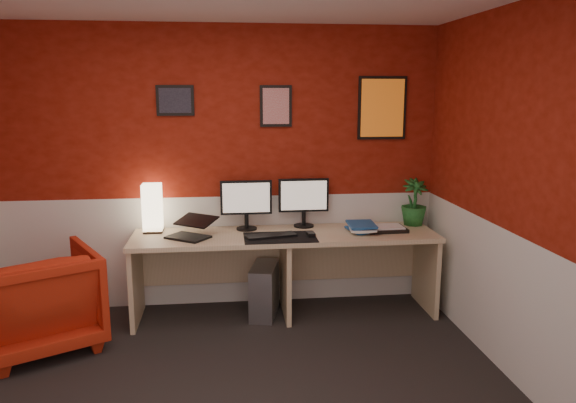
% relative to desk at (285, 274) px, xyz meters
% --- Properties ---
extents(wall_back, '(4.00, 0.01, 2.50)m').
position_rel_desk_xyz_m(wall_back, '(-0.60, 0.34, 0.89)').
color(wall_back, maroon).
rests_on(wall_back, ground).
extents(wall_front, '(4.00, 0.01, 2.50)m').
position_rel_desk_xyz_m(wall_front, '(-0.60, -3.16, 0.89)').
color(wall_front, maroon).
rests_on(wall_front, ground).
extents(wall_right, '(0.01, 3.50, 2.50)m').
position_rel_desk_xyz_m(wall_right, '(1.40, -1.41, 0.89)').
color(wall_right, maroon).
rests_on(wall_right, ground).
extents(wainscot_back, '(4.00, 0.01, 1.00)m').
position_rel_desk_xyz_m(wainscot_back, '(-0.60, 0.34, 0.14)').
color(wainscot_back, silver).
rests_on(wainscot_back, ground).
extents(wainscot_right, '(0.01, 3.50, 1.00)m').
position_rel_desk_xyz_m(wainscot_right, '(1.40, -1.41, 0.14)').
color(wainscot_right, silver).
rests_on(wainscot_right, ground).
extents(desk, '(2.60, 0.65, 0.73)m').
position_rel_desk_xyz_m(desk, '(0.00, 0.00, 0.00)').
color(desk, tan).
rests_on(desk, ground).
extents(shoji_lamp, '(0.16, 0.16, 0.40)m').
position_rel_desk_xyz_m(shoji_lamp, '(-1.13, 0.19, 0.56)').
color(shoji_lamp, '#FFE5B2').
rests_on(shoji_lamp, desk).
extents(laptop, '(0.40, 0.38, 0.22)m').
position_rel_desk_xyz_m(laptop, '(-0.82, -0.06, 0.47)').
color(laptop, black).
rests_on(laptop, desk).
extents(monitor_left, '(0.45, 0.06, 0.58)m').
position_rel_desk_xyz_m(monitor_left, '(-0.32, 0.18, 0.66)').
color(monitor_left, black).
rests_on(monitor_left, desk).
extents(monitor_right, '(0.45, 0.06, 0.58)m').
position_rel_desk_xyz_m(monitor_right, '(0.19, 0.23, 0.66)').
color(monitor_right, black).
rests_on(monitor_right, desk).
extents(desk_mat, '(0.60, 0.38, 0.01)m').
position_rel_desk_xyz_m(desk_mat, '(-0.06, -0.13, 0.37)').
color(desk_mat, black).
rests_on(desk_mat, desk).
extents(keyboard, '(0.44, 0.23, 0.02)m').
position_rel_desk_xyz_m(keyboard, '(-0.13, -0.11, 0.38)').
color(keyboard, black).
rests_on(keyboard, desk_mat).
extents(mouse, '(0.07, 0.10, 0.03)m').
position_rel_desk_xyz_m(mouse, '(0.20, -0.12, 0.39)').
color(mouse, black).
rests_on(mouse, desk_mat).
extents(book_bottom, '(0.24, 0.30, 0.03)m').
position_rel_desk_xyz_m(book_bottom, '(0.56, -0.02, 0.38)').
color(book_bottom, '#205394').
rests_on(book_bottom, desk).
extents(book_middle, '(0.26, 0.33, 0.02)m').
position_rel_desk_xyz_m(book_middle, '(0.55, -0.02, 0.40)').
color(book_middle, silver).
rests_on(book_middle, book_bottom).
extents(book_top, '(0.24, 0.32, 0.03)m').
position_rel_desk_xyz_m(book_top, '(0.54, -0.03, 0.43)').
color(book_top, '#205394').
rests_on(book_top, book_middle).
extents(zen_tray, '(0.36, 0.26, 0.03)m').
position_rel_desk_xyz_m(zen_tray, '(0.88, -0.00, 0.38)').
color(zen_tray, black).
rests_on(zen_tray, desk).
extents(potted_plant, '(0.27, 0.27, 0.42)m').
position_rel_desk_xyz_m(potted_plant, '(1.20, 0.18, 0.58)').
color(potted_plant, '#19591E').
rests_on(potted_plant, desk).
extents(pc_tower, '(0.30, 0.48, 0.45)m').
position_rel_desk_xyz_m(pc_tower, '(-0.18, 0.00, -0.14)').
color(pc_tower, '#99999E').
rests_on(pc_tower, ground).
extents(armchair, '(1.12, 1.13, 0.77)m').
position_rel_desk_xyz_m(armchair, '(-1.93, -0.43, 0.02)').
color(armchair, '#BA2109').
rests_on(armchair, ground).
extents(art_left, '(0.32, 0.02, 0.26)m').
position_rel_desk_xyz_m(art_left, '(-0.91, 0.33, 1.49)').
color(art_left, black).
rests_on(art_left, wall_back).
extents(art_center, '(0.28, 0.02, 0.36)m').
position_rel_desk_xyz_m(art_center, '(-0.05, 0.33, 1.44)').
color(art_center, red).
rests_on(art_center, wall_back).
extents(art_right, '(0.44, 0.02, 0.56)m').
position_rel_desk_xyz_m(art_right, '(0.91, 0.33, 1.42)').
color(art_right, orange).
rests_on(art_right, wall_back).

